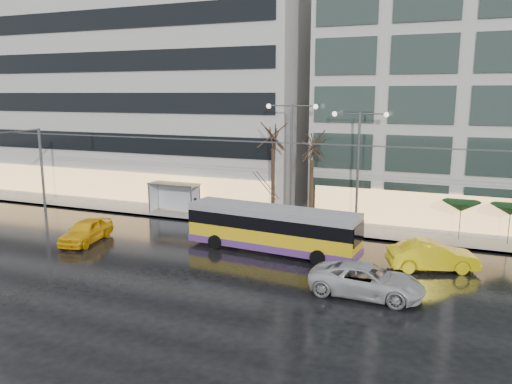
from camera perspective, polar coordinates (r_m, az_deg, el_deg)
The scene contains 19 objects.
ground at distance 29.63m, azimuth -6.31°, elevation -8.44°, with size 140.00×140.00×0.00m, color black.
sidewalk at distance 41.38m, azimuth 5.28°, elevation -2.63°, with size 80.00×10.00×0.15m, color gray.
kerb at distance 36.80m, azimuth 3.09°, elevation -4.35°, with size 80.00×0.10×0.15m, color slate.
building_left at distance 52.50m, azimuth -12.48°, elevation 12.26°, with size 34.00×14.00×22.00m, color #B6B4AE.
trolleybus at distance 31.73m, azimuth 1.85°, elevation -4.38°, with size 11.38×4.83×5.20m.
catenary at distance 35.21m, azimuth 1.04°, elevation 1.92°, with size 42.24×5.12×7.00m.
bus_shelter at distance 42.12m, azimuth -9.66°, elevation 0.13°, with size 4.20×1.60×2.51m.
street_lamp_near at distance 37.33m, azimuth 4.04°, elevation 5.11°, with size 3.96×0.36×9.03m.
street_lamp_far at distance 36.18m, azimuth 11.63°, elevation 4.28°, with size 3.96×0.36×8.53m.
tree_a at distance 37.90m, azimuth 1.98°, elevation 6.89°, with size 3.20×3.20×8.40m.
tree_b at distance 37.25m, azimuth 6.45°, elevation 5.69°, with size 3.20×3.20×7.70m.
parasol_a at distance 36.37m, azimuth 22.39°, elevation -1.53°, with size 2.50×2.50×2.65m.
parasol_b at distance 36.56m, azimuth 27.09°, elevation -1.86°, with size 2.50×2.50×2.65m.
taxi_a at distance 35.77m, azimuth -18.83°, elevation -4.21°, with size 1.88×4.68×1.60m, color yellow.
taxi_b at distance 30.37m, azimuth 19.51°, elevation -6.90°, with size 1.74×5.00×1.65m, color #D4BA0B.
sedan_silver at distance 25.79m, azimuth 12.51°, elevation -9.84°, with size 2.59×5.62×1.56m, color #B6B6BB.
pedestrian_a at distance 40.10m, azimuth -6.95°, elevation -0.87°, with size 1.11×1.13×2.19m.
pedestrian_b at distance 40.58m, azimuth -5.41°, elevation -1.64°, with size 0.97×0.91×1.60m.
pedestrian_c at distance 43.90m, azimuth -10.37°, elevation -0.37°, with size 1.10×1.03×2.11m.
Camera 1 is at (13.22, -24.59, 9.90)m, focal length 35.00 mm.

